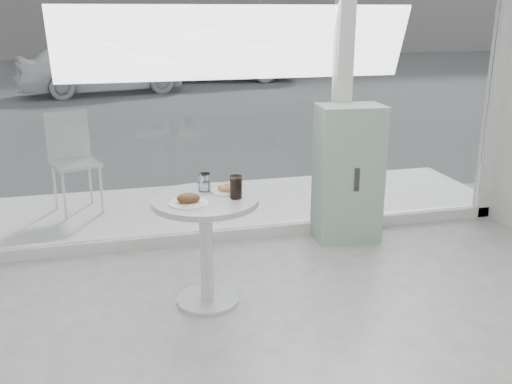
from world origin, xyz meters
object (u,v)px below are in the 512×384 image
object	(u,v)px
water_tumbler_a	(205,183)
water_tumbler_b	(203,184)
car_white	(101,65)
plate_fritter	(189,200)
car_silver	(219,55)
cola_glass	(236,187)
patio_chair	(73,155)
plate_donut	(227,189)
main_table	(206,229)
mint_cabinet	(348,174)

from	to	relation	value
water_tumbler_a	water_tumbler_b	size ratio (longest dim) A/B	1.07
car_white	plate_fritter	bearing A→B (deg)	170.68
plate_fritter	water_tumbler_b	bearing A→B (deg)	62.25
car_silver	water_tumbler_a	bearing A→B (deg)	176.44
plate_fritter	water_tumbler_a	xyz separation A→B (m)	(0.14, 0.25, 0.03)
cola_glass	patio_chair	bearing A→B (deg)	117.98
plate_fritter	plate_donut	bearing A→B (deg)	34.21
main_table	water_tumbler_a	xyz separation A→B (m)	(0.03, 0.15, 0.27)
main_table	plate_fritter	distance (m)	0.29
car_silver	water_tumbler_b	xyz separation A→B (m)	(-2.50, -12.84, 0.10)
plate_donut	water_tumbler_a	world-z (taller)	water_tumbler_a
water_tumbler_b	water_tumbler_a	bearing A→B (deg)	-22.56
car_white	water_tumbler_b	distance (m)	10.96
patio_chair	car_white	bearing A→B (deg)	70.34
cola_glass	plate_fritter	bearing A→B (deg)	-172.46
patio_chair	water_tumbler_a	distance (m)	2.24
plate_donut	cola_glass	xyz separation A→B (m)	(0.03, -0.15, 0.05)
cola_glass	water_tumbler_b	bearing A→B (deg)	130.65
main_table	water_tumbler_b	xyz separation A→B (m)	(0.02, 0.16, 0.27)
car_white	patio_chair	bearing A→B (deg)	166.05
main_table	patio_chair	distance (m)	2.35
plate_donut	water_tumbler_a	xyz separation A→B (m)	(-0.14, 0.05, 0.03)
plate_fritter	water_tumbler_b	size ratio (longest dim) A/B	2.16
car_white	plate_fritter	distance (m)	11.21
plate_donut	plate_fritter	bearing A→B (deg)	-145.79
mint_cabinet	patio_chair	size ratio (longest dim) A/B	1.24
patio_chair	water_tumbler_b	xyz separation A→B (m)	(0.99, -1.99, 0.22)
plate_fritter	patio_chair	bearing A→B (deg)	110.79
plate_fritter	water_tumbler_a	size ratio (longest dim) A/B	2.02
mint_cabinet	plate_donut	xyz separation A→B (m)	(-1.23, -0.78, 0.19)
plate_donut	cola_glass	bearing A→B (deg)	-79.69
cola_glass	car_silver	bearing A→B (deg)	79.92
main_table	cola_glass	xyz separation A→B (m)	(0.20, -0.06, 0.29)
water_tumbler_b	plate_fritter	bearing A→B (deg)	-117.75
mint_cabinet	cola_glass	xyz separation A→B (m)	(-1.20, -0.94, 0.25)
water_tumbler_a	cola_glass	xyz separation A→B (m)	(0.17, -0.21, 0.02)
mint_cabinet	cola_glass	size ratio (longest dim) A/B	7.78
car_white	water_tumbler_b	world-z (taller)	car_white
plate_fritter	cola_glass	world-z (taller)	cola_glass
mint_cabinet	car_white	world-z (taller)	car_white
plate_fritter	plate_donut	world-z (taller)	plate_fritter
mint_cabinet	plate_fritter	size ratio (longest dim) A/B	4.75
main_table	water_tumbler_b	size ratio (longest dim) A/B	6.58
plate_fritter	car_white	bearing A→B (deg)	93.24
car_white	plate_fritter	xyz separation A→B (m)	(0.63, -11.19, 0.12)
mint_cabinet	plate_fritter	world-z (taller)	mint_cabinet
water_tumbler_a	cola_glass	world-z (taller)	cola_glass
mint_cabinet	cola_glass	world-z (taller)	mint_cabinet
patio_chair	water_tumbler_a	xyz separation A→B (m)	(1.00, -1.99, 0.22)
plate_donut	patio_chair	bearing A→B (deg)	119.14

